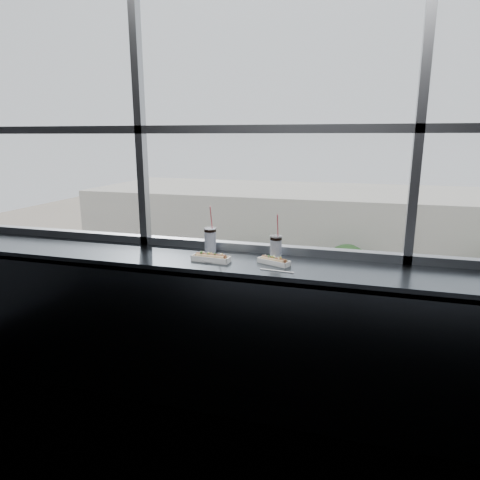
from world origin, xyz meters
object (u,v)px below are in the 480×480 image
(soda_cup_right, at_px, (276,246))
(car_near_a, at_px, (114,351))
(wrapper, at_px, (210,260))
(car_far_a, at_px, (199,304))
(soda_cup_left, at_px, (210,238))
(tree_left, at_px, (250,263))
(loose_straw, at_px, (277,271))
(pedestrian_b, at_px, (354,298))
(car_near_c, at_px, (377,394))
(tree_center, at_px, (347,267))
(car_near_b, at_px, (216,367))
(hotdog_tray_right, at_px, (274,261))
(hotdog_tray_left, at_px, (211,258))

(soda_cup_right, distance_m, car_near_a, 23.20)
(wrapper, bearing_deg, car_far_a, 112.37)
(soda_cup_left, bearing_deg, tree_left, 104.36)
(loose_straw, xyz_separation_m, pedestrian_b, (0.28, 28.96, -11.08))
(pedestrian_b, distance_m, tree_left, 8.39)
(soda_cup_left, relative_size, car_near_c, 0.06)
(tree_center, bearing_deg, soda_cup_right, -89.32)
(soda_cup_right, bearing_deg, tree_center, 90.68)
(soda_cup_right, relative_size, tree_left, 0.07)
(wrapper, bearing_deg, car_near_b, 109.81)
(tree_center, bearing_deg, tree_left, 180.00)
(hotdog_tray_right, distance_m, tree_left, 30.62)
(soda_cup_left, height_order, car_near_a, soda_cup_left)
(car_near_b, xyz_separation_m, car_near_a, (-6.12, 0.00, -0.02))
(car_near_b, bearing_deg, tree_center, -34.05)
(hotdog_tray_right, distance_m, car_near_a, 23.25)
(car_near_a, bearing_deg, loose_straw, -134.94)
(hotdog_tray_left, relative_size, car_near_c, 0.05)
(pedestrian_b, bearing_deg, hotdog_tray_right, -90.65)
(hotdog_tray_left, height_order, tree_left, hotdog_tray_left)
(car_near_b, relative_size, tree_center, 1.26)
(wrapper, bearing_deg, car_near_c, 82.36)
(soda_cup_right, xyz_separation_m, car_near_a, (-12.44, 16.18, -11.04))
(hotdog_tray_right, height_order, wrapper, hotdog_tray_right)
(hotdog_tray_right, xyz_separation_m, car_far_a, (-10.46, 24.29, -11.01))
(soda_cup_left, relative_size, car_near_b, 0.05)
(car_near_a, distance_m, car_near_c, 14.20)
(soda_cup_left, distance_m, loose_straw, 0.68)
(pedestrian_b, bearing_deg, car_near_b, -118.02)
(hotdog_tray_right, height_order, car_near_c, hotdog_tray_right)
(loose_straw, distance_m, tree_left, 30.77)
(wrapper, relative_size, pedestrian_b, 0.06)
(soda_cup_right, height_order, loose_straw, soda_cup_right)
(soda_cup_left, relative_size, tree_left, 0.07)
(car_near_b, xyz_separation_m, pedestrian_b, (6.66, 12.52, -0.14))
(car_far_a, height_order, car_near_c, car_far_a)
(hotdog_tray_right, distance_m, pedestrian_b, 30.87)
(soda_cup_right, distance_m, loose_straw, 0.29)
(pedestrian_b, bearing_deg, car_far_a, -157.30)
(car_near_a, xyz_separation_m, pedestrian_b, (12.78, 12.52, -0.13))
(hotdog_tray_left, height_order, car_near_c, hotdog_tray_left)
(soda_cup_left, bearing_deg, hotdog_tray_right, -19.26)
(wrapper, bearing_deg, soda_cup_left, 109.05)
(hotdog_tray_left, xyz_separation_m, car_far_a, (-10.03, 24.35, -11.01))
(soda_cup_left, relative_size, wrapper, 3.21)
(hotdog_tray_right, xyz_separation_m, wrapper, (-0.44, -0.07, -0.01))
(soda_cup_right, height_order, car_far_a, soda_cup_right)
(hotdog_tray_left, relative_size, soda_cup_left, 0.78)
(soda_cup_right, relative_size, wrapper, 3.00)
(soda_cup_left, distance_m, car_near_c, 19.72)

